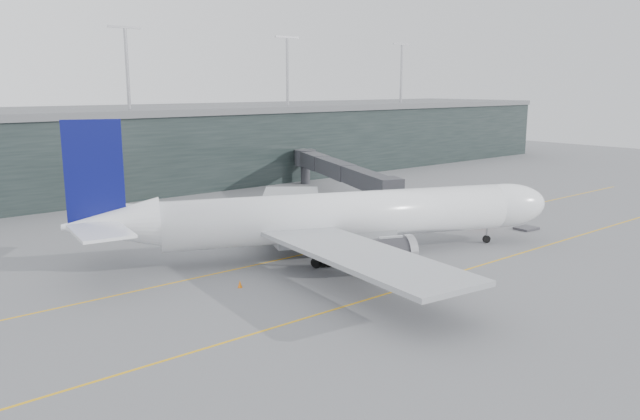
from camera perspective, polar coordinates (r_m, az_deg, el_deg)
ground at (r=74.29m, az=-5.18°, el=-3.82°), size 320.00×320.00×0.00m
taxiline_a at (r=71.15m, az=-3.33°, el=-4.46°), size 160.00×0.25×0.02m
taxiline_b at (r=59.64m, az=5.97°, el=-7.65°), size 160.00×0.25×0.02m
taxiline_lead_main at (r=93.34m, az=-9.69°, el=-0.80°), size 0.25×60.00×0.02m
terminal at (r=124.48m, az=-20.76°, el=5.18°), size 240.00×36.00×29.00m
main_aircraft at (r=71.48m, az=1.60°, el=-0.66°), size 54.78×50.54×16.06m
jet_bridge at (r=108.53m, az=-0.03°, el=3.78°), size 19.49×44.17×6.80m
gse_cart at (r=89.22m, az=14.06°, el=-0.97°), size 2.33×1.52×1.57m
baggage_dolly at (r=89.84m, az=18.34°, el=-1.58°), size 3.06×2.54×0.29m
uld_a at (r=79.13m, az=-12.05°, el=-2.38°), size 2.25×1.94×1.79m
uld_b at (r=81.97m, az=-11.88°, el=-1.81°), size 2.38×1.97×2.03m
uld_c at (r=82.28m, az=-9.28°, el=-1.66°), size 2.33×1.92×2.03m
cone_nose at (r=92.67m, az=15.28°, el=-0.93°), size 0.40×0.40×0.64m
cone_wing_stbd at (r=66.13m, az=10.93°, el=-5.62°), size 0.39×0.39×0.61m
cone_wing_port at (r=85.67m, az=-5.01°, el=-1.51°), size 0.49×0.49×0.77m
cone_tail at (r=61.56m, az=-7.33°, el=-6.73°), size 0.46×0.46×0.73m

